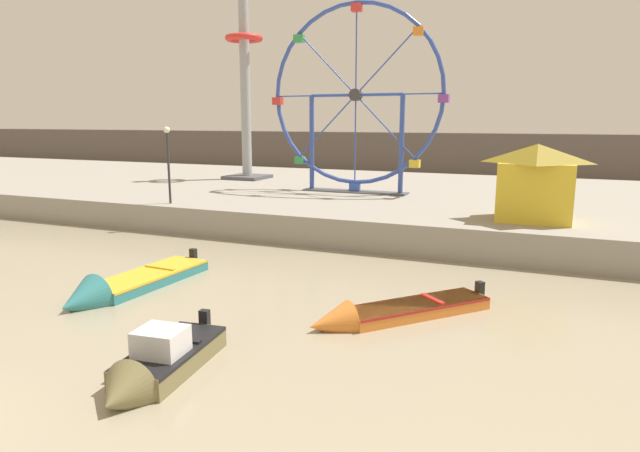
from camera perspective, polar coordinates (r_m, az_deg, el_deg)
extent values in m
cube|color=gray|center=(35.17, 4.52, 2.90)|extent=(110.00, 22.54, 1.39)
cube|color=#564C47|center=(55.01, 11.42, 7.22)|extent=(140.00, 3.00, 4.40)
cube|color=olive|center=(13.44, -15.22, -13.06)|extent=(1.63, 3.17, 0.51)
cube|color=black|center=(13.36, -15.27, -12.21)|extent=(1.65, 3.15, 0.08)
cone|color=olive|center=(12.02, -20.19, -16.38)|extent=(1.32, 0.97, 1.23)
cube|color=black|center=(14.60, -11.93, -9.38)|extent=(0.26, 0.23, 0.44)
cube|color=silver|center=(12.94, -16.24, -11.46)|extent=(1.13, 1.02, 0.58)
cube|color=black|center=(13.63, -14.43, -11.37)|extent=(1.11, 0.28, 0.06)
cube|color=orange|center=(16.55, 10.05, -8.44)|extent=(3.89, 4.15, 0.37)
cube|color=#B2231E|center=(16.50, 10.07, -7.97)|extent=(3.88, 4.13, 0.08)
cone|color=orange|center=(15.16, 1.05, -10.12)|extent=(1.67, 1.68, 1.12)
cube|color=black|center=(17.87, 16.30, -6.26)|extent=(0.31, 0.31, 0.44)
cube|color=#B2231E|center=(16.80, 11.66, -7.43)|extent=(0.86, 0.79, 0.06)
cube|color=teal|center=(20.19, -17.37, -5.17)|extent=(1.81, 4.73, 0.39)
cube|color=gold|center=(20.15, -17.40, -4.74)|extent=(1.83, 4.69, 0.08)
cone|color=teal|center=(18.28, -23.75, -7.30)|extent=(1.54, 1.36, 1.47)
cube|color=black|center=(21.86, -13.06, -2.89)|extent=(0.25, 0.21, 0.44)
cube|color=gold|center=(20.54, -16.30, -4.18)|extent=(1.32, 0.24, 0.06)
torus|color=#334CA8|center=(32.54, 3.75, 13.46)|extent=(10.36, 0.24, 10.36)
cylinder|color=#38383D|center=(32.54, 3.75, 13.46)|extent=(0.70, 0.50, 0.70)
cylinder|color=#334CA8|center=(33.45, -0.46, 13.41)|extent=(5.06, 0.08, 0.09)
cube|color=red|center=(34.52, -4.42, 12.84)|extent=(0.56, 0.48, 0.44)
cylinder|color=#334CA8|center=(33.14, 0.74, 10.35)|extent=(3.63, 0.08, 3.64)
cube|color=#33934C|center=(33.94, -2.08, 6.86)|extent=(0.56, 0.48, 0.44)
cylinder|color=#334CA8|center=(32.53, 3.69, 9.01)|extent=(0.09, 0.08, 5.06)
cube|color=#3356B7|center=(32.74, 3.64, 4.09)|extent=(0.56, 0.48, 0.44)
cylinder|color=#334CA8|center=(31.97, 6.79, 10.25)|extent=(3.64, 0.08, 3.63)
cube|color=yellow|center=(31.61, 9.84, 6.41)|extent=(0.56, 0.48, 0.44)
cylinder|color=#334CA8|center=(31.80, 8.18, 13.44)|extent=(5.06, 0.08, 0.09)
cube|color=purple|center=(31.23, 12.76, 12.82)|extent=(0.56, 0.48, 0.44)
cylinder|color=#334CA8|center=(32.12, 6.93, 16.64)|extent=(3.63, 0.08, 3.64)
cube|color=orange|center=(31.86, 10.27, 19.34)|extent=(0.56, 0.48, 0.44)
cylinder|color=#334CA8|center=(32.74, 3.80, 17.89)|extent=(0.09, 0.08, 5.06)
cube|color=red|center=(33.09, 3.85, 21.76)|extent=(0.56, 0.48, 0.44)
cylinder|color=#334CA8|center=(33.29, 0.75, 16.51)|extent=(3.64, 0.08, 3.63)
cube|color=#33934C|center=(34.17, -2.19, 18.91)|extent=(0.56, 0.48, 0.44)
cylinder|color=#334CA8|center=(33.55, -0.86, 8.58)|extent=(0.28, 0.28, 5.66)
cylinder|color=#334CA8|center=(31.73, 8.48, 8.32)|extent=(0.28, 0.28, 5.66)
cylinder|color=#334CA8|center=(32.54, 3.75, 13.46)|extent=(5.56, 0.18, 0.18)
cube|color=#4C4C51|center=(32.78, 3.62, 3.61)|extent=(6.36, 1.20, 0.08)
cylinder|color=#999EA3|center=(40.48, -7.79, 13.96)|extent=(0.70, 0.70, 12.80)
torus|color=red|center=(40.80, -7.92, 18.80)|extent=(2.64, 2.64, 0.44)
cube|color=#4C4C51|center=(40.63, -7.56, 5.09)|extent=(2.80, 2.80, 0.24)
cube|color=yellow|center=(25.06, 21.46, 3.34)|extent=(3.02, 2.52, 2.49)
pyramid|color=olive|center=(24.91, 21.72, 7.04)|extent=(3.33, 2.77, 0.80)
cylinder|color=#2D2D33|center=(29.16, -15.48, 5.80)|extent=(0.12, 0.12, 3.61)
sphere|color=#F2EACC|center=(29.06, -15.68, 9.62)|extent=(0.32, 0.32, 0.32)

